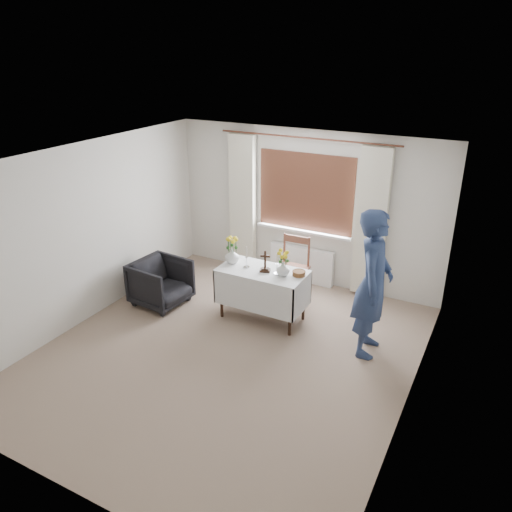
{
  "coord_description": "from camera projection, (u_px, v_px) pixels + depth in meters",
  "views": [
    {
      "loc": [
        2.86,
        -4.62,
        3.7
      ],
      "look_at": [
        -0.01,
        0.81,
        1.06
      ],
      "focal_mm": 35.0,
      "sensor_mm": 36.0,
      "label": 1
    }
  ],
  "objects": [
    {
      "name": "armchair",
      "position": [
        161.0,
        283.0,
        7.54
      ],
      "size": [
        0.83,
        0.81,
        0.7
      ],
      "primitive_type": "imported",
      "rotation": [
        0.0,
        0.0,
        1.48
      ],
      "color": "black",
      "rests_on": "ground"
    },
    {
      "name": "flower_vase_left",
      "position": [
        232.0,
        256.0,
        7.17
      ],
      "size": [
        0.22,
        0.22,
        0.22
      ],
      "primitive_type": "imported",
      "rotation": [
        0.0,
        0.0,
        0.04
      ],
      "color": "silver",
      "rests_on": "altar_table"
    },
    {
      "name": "person",
      "position": [
        373.0,
        284.0,
        6.14
      ],
      "size": [
        0.53,
        0.75,
        1.92
      ],
      "primitive_type": "imported",
      "rotation": [
        0.0,
        0.0,
        1.68
      ],
      "color": "navy",
      "rests_on": "ground"
    },
    {
      "name": "wooden_cross",
      "position": [
        265.0,
        261.0,
        6.88
      ],
      "size": [
        0.17,
        0.14,
        0.31
      ],
      "primitive_type": null,
      "rotation": [
        0.0,
        0.0,
        0.33
      ],
      "color": "black",
      "rests_on": "altar_table"
    },
    {
      "name": "altar_table",
      "position": [
        262.0,
        294.0,
        7.12
      ],
      "size": [
        1.24,
        0.64,
        0.76
      ],
      "primitive_type": "cube",
      "color": "silver",
      "rests_on": "ground"
    },
    {
      "name": "candlestick_left",
      "position": [
        247.0,
        257.0,
        7.0
      ],
      "size": [
        0.1,
        0.1,
        0.32
      ],
      "primitive_type": null,
      "rotation": [
        0.0,
        0.0,
        0.08
      ],
      "color": "silver",
      "rests_on": "altar_table"
    },
    {
      "name": "wicker_basket",
      "position": [
        299.0,
        273.0,
        6.8
      ],
      "size": [
        0.23,
        0.23,
        0.07
      ],
      "primitive_type": "cylinder",
      "rotation": [
        0.0,
        0.0,
        -0.34
      ],
      "color": "brown",
      "rests_on": "altar_table"
    },
    {
      "name": "wooden_chair",
      "position": [
        291.0,
        270.0,
        7.58
      ],
      "size": [
        0.48,
        0.48,
        1.01
      ],
      "primitive_type": null,
      "rotation": [
        0.0,
        0.0,
        0.03
      ],
      "color": "brown",
      "rests_on": "ground"
    },
    {
      "name": "flower_vase_right",
      "position": [
        283.0,
        269.0,
        6.78
      ],
      "size": [
        0.22,
        0.22,
        0.19
      ],
      "primitive_type": "imported",
      "rotation": [
        0.0,
        0.0,
        0.23
      ],
      "color": "silver",
      "rests_on": "altar_table"
    },
    {
      "name": "ground",
      "position": [
        227.0,
        353.0,
        6.44
      ],
      "size": [
        5.0,
        5.0,
        0.0
      ],
      "primitive_type": "plane",
      "color": "gray",
      "rests_on": "ground"
    },
    {
      "name": "radiator",
      "position": [
        301.0,
        264.0,
        8.29
      ],
      "size": [
        1.1,
        0.1,
        0.6
      ],
      "primitive_type": "cube",
      "color": "white",
      "rests_on": "ground"
    },
    {
      "name": "candlestick_right",
      "position": [
        277.0,
        264.0,
        6.8
      ],
      "size": [
        0.12,
        0.12,
        0.31
      ],
      "primitive_type": null,
      "rotation": [
        0.0,
        0.0,
        -0.43
      ],
      "color": "silver",
      "rests_on": "altar_table"
    }
  ]
}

